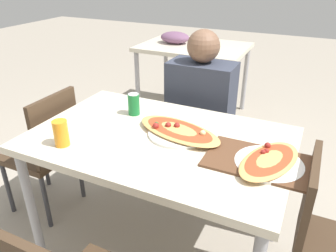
% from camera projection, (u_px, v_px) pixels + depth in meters
% --- Properties ---
extents(ground_plane, '(14.00, 14.00, 0.00)m').
position_uv_depth(ground_plane, '(161.00, 248.00, 2.00)').
color(ground_plane, '#9E9384').
extents(dining_table, '(1.30, 0.84, 0.78)m').
position_uv_depth(dining_table, '(160.00, 150.00, 1.69)').
color(dining_table, beige).
rests_on(dining_table, ground_plane).
extents(chair_far_seated, '(0.40, 0.40, 0.86)m').
position_uv_depth(chair_far_seated, '(204.00, 126.00, 2.39)').
color(chair_far_seated, '#3F2D1E').
rests_on(chair_far_seated, ground_plane).
extents(chair_side_left, '(0.40, 0.40, 0.86)m').
position_uv_depth(chair_side_left, '(46.00, 147.00, 2.13)').
color(chair_side_left, '#3F2D1E').
rests_on(chair_side_left, ground_plane).
extents(chair_side_right, '(0.40, 0.40, 0.86)m').
position_uv_depth(chair_side_right, '(328.00, 241.00, 1.42)').
color(chair_side_right, '#3F2D1E').
rests_on(chair_side_right, ground_plane).
extents(person_seated, '(0.43, 0.27, 1.20)m').
position_uv_depth(person_seated, '(200.00, 104.00, 2.20)').
color(person_seated, '#2D2D38').
rests_on(person_seated, ground_plane).
extents(pizza_main, '(0.52, 0.34, 0.06)m').
position_uv_depth(pizza_main, '(178.00, 131.00, 1.67)').
color(pizza_main, white).
rests_on(pizza_main, dining_table).
extents(soda_can, '(0.07, 0.07, 0.12)m').
position_uv_depth(soda_can, '(134.00, 104.00, 1.87)').
color(soda_can, '#197233').
rests_on(soda_can, dining_table).
extents(drink_glass, '(0.07, 0.07, 0.13)m').
position_uv_depth(drink_glass, '(61.00, 133.00, 1.55)').
color(drink_glass, orange).
rests_on(drink_glass, dining_table).
extents(serving_tray, '(0.45, 0.29, 0.01)m').
position_uv_depth(serving_tray, '(257.00, 161.00, 1.44)').
color(serving_tray, brown).
rests_on(serving_tray, dining_table).
extents(pizza_second, '(0.30, 0.43, 0.05)m').
position_uv_depth(pizza_second, '(269.00, 161.00, 1.42)').
color(pizza_second, white).
rests_on(pizza_second, dining_table).
extents(background_table, '(1.10, 0.80, 0.90)m').
position_uv_depth(background_table, '(190.00, 51.00, 3.48)').
color(background_table, beige).
rests_on(background_table, ground_plane).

